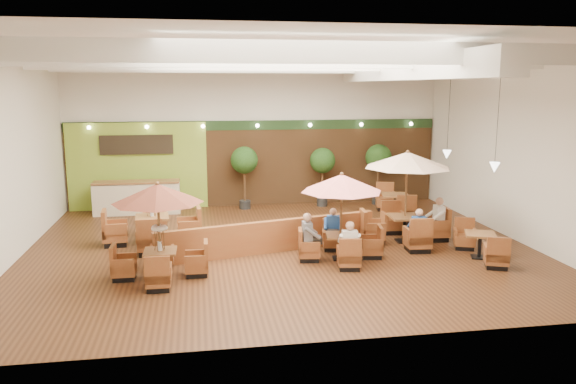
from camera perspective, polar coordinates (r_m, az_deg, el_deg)
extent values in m
plane|color=#381E0F|center=(15.93, -0.78, -5.67)|extent=(14.00, 14.00, 0.00)
cube|color=silver|center=(21.31, -3.21, 6.00)|extent=(14.00, 0.04, 5.50)
cube|color=silver|center=(9.55, 4.55, 0.16)|extent=(14.00, 0.04, 5.50)
cube|color=silver|center=(15.94, -26.60, 3.30)|extent=(0.04, 12.00, 5.50)
cube|color=silver|center=(17.81, 22.13, 4.31)|extent=(0.04, 12.00, 5.50)
cube|color=white|center=(15.32, -0.83, 14.48)|extent=(14.00, 12.00, 0.04)
cube|color=brown|center=(21.37, -3.16, 2.92)|extent=(13.90, 0.10, 3.20)
cube|color=#1E3819|center=(21.22, -3.20, 6.79)|extent=(13.90, 0.12, 0.35)
cube|color=#87A931|center=(21.30, -15.01, 2.54)|extent=(5.00, 0.08, 3.20)
cube|color=black|center=(21.13, -15.13, 4.66)|extent=(2.60, 0.08, 0.70)
cube|color=white|center=(16.18, 11.81, 12.11)|extent=(0.60, 11.00, 0.60)
cube|color=white|center=(11.36, 2.25, 14.01)|extent=(13.60, 0.12, 0.45)
cube|color=white|center=(14.02, -0.02, 13.40)|extent=(13.60, 0.12, 0.45)
cube|color=white|center=(16.58, -1.51, 12.98)|extent=(13.60, 0.12, 0.45)
cube|color=white|center=(19.26, -2.63, 12.65)|extent=(13.60, 0.12, 0.45)
cylinder|color=black|center=(16.27, 20.61, 7.95)|extent=(0.01, 0.01, 3.20)
cone|color=white|center=(16.40, 20.24, 2.36)|extent=(0.28, 0.28, 0.28)
cylinder|color=black|center=(18.93, 16.08, 8.50)|extent=(0.01, 0.01, 3.20)
cone|color=white|center=(19.05, 15.83, 3.69)|extent=(0.28, 0.28, 0.28)
sphere|color=#FFEAC6|center=(21.20, -19.57, 6.19)|extent=(0.14, 0.14, 0.14)
sphere|color=#FFEAC6|center=(20.94, -14.15, 6.44)|extent=(0.14, 0.14, 0.14)
sphere|color=#FFEAC6|center=(20.87, -8.64, 6.63)|extent=(0.14, 0.14, 0.14)
sphere|color=#FFEAC6|center=(20.99, -3.13, 6.75)|extent=(0.14, 0.14, 0.14)
sphere|color=#FFEAC6|center=(21.30, 2.26, 6.82)|extent=(0.14, 0.14, 0.14)
sphere|color=#FFEAC6|center=(21.79, 7.46, 6.82)|extent=(0.14, 0.14, 0.14)
sphere|color=#FFEAC6|center=(22.44, 12.39, 6.78)|extent=(0.14, 0.14, 0.14)
cube|color=beige|center=(20.71, -15.07, -0.64)|extent=(3.00, 0.70, 1.10)
cube|color=brown|center=(20.60, -15.15, 1.00)|extent=(3.00, 0.75, 0.06)
cube|color=brown|center=(15.40, -1.80, -4.55)|extent=(6.22, 1.77, 0.88)
cube|color=brown|center=(13.69, -12.87, -5.91)|extent=(0.77, 0.77, 0.05)
cylinder|color=black|center=(13.78, -12.81, -7.16)|extent=(0.09, 0.09, 0.59)
cube|color=black|center=(13.88, -12.76, -8.38)|extent=(0.41, 0.41, 0.04)
cube|color=brown|center=(13.00, -13.02, -8.55)|extent=(0.56, 0.56, 0.28)
cube|color=brown|center=(12.69, -13.12, -7.75)|extent=(0.55, 0.10, 0.62)
cube|color=brown|center=(12.97, -14.20, -7.82)|extent=(0.08, 0.49, 0.25)
cube|color=brown|center=(12.92, -11.90, -7.79)|extent=(0.08, 0.49, 0.25)
cube|color=black|center=(13.07, -12.98, -9.40)|extent=(0.50, 0.50, 0.12)
cube|color=brown|center=(14.60, -12.61, -6.38)|extent=(0.56, 0.56, 0.28)
cube|color=brown|center=(14.75, -12.62, -5.12)|extent=(0.55, 0.10, 0.62)
cube|color=brown|center=(14.54, -11.62, -5.69)|extent=(0.08, 0.49, 0.25)
cube|color=brown|center=(14.58, -13.66, -5.73)|extent=(0.08, 0.49, 0.25)
cube|color=black|center=(14.66, -12.58, -7.14)|extent=(0.50, 0.50, 0.12)
cube|color=brown|center=(13.88, -16.32, -7.46)|extent=(0.56, 0.56, 0.28)
cube|color=brown|center=(13.78, -15.41, -6.39)|extent=(0.10, 0.55, 0.62)
cube|color=brown|center=(14.07, -16.22, -6.45)|extent=(0.49, 0.08, 0.25)
cube|color=brown|center=(13.58, -16.50, -7.09)|extent=(0.49, 0.08, 0.25)
cube|color=black|center=(13.94, -16.27, -8.26)|extent=(0.50, 0.50, 0.12)
cube|color=brown|center=(13.77, -9.26, -7.31)|extent=(0.56, 0.56, 0.28)
cube|color=brown|center=(13.69, -10.27, -6.28)|extent=(0.10, 0.55, 0.62)
cube|color=brown|center=(13.47, -9.29, -6.93)|extent=(0.49, 0.08, 0.25)
cube|color=brown|center=(13.96, -9.27, -6.29)|extent=(0.49, 0.08, 0.25)
cube|color=black|center=(13.83, -9.23, -8.12)|extent=(0.50, 0.50, 0.12)
cylinder|color=brown|center=(13.56, -12.95, -4.00)|extent=(0.06, 0.06, 2.23)
cone|color=#5E291B|center=(13.36, -13.12, -0.13)|extent=(2.14, 2.14, 0.45)
sphere|color=brown|center=(13.32, -13.16, 0.84)|extent=(0.10, 0.10, 0.10)
cylinder|color=silver|center=(13.65, -12.89, -5.36)|extent=(0.10, 0.10, 0.22)
cube|color=brown|center=(14.81, 5.37, -4.43)|extent=(0.86, 0.86, 0.05)
cylinder|color=black|center=(14.89, 5.35, -5.58)|extent=(0.09, 0.09, 0.59)
cube|color=black|center=(14.98, 5.33, -6.72)|extent=(0.45, 0.45, 0.04)
cube|color=brown|center=(14.13, 6.21, -6.76)|extent=(0.63, 0.63, 0.28)
cube|color=brown|center=(13.85, 6.62, -5.98)|extent=(0.56, 0.17, 0.62)
cube|color=brown|center=(14.05, 5.18, -6.09)|extent=(0.14, 0.49, 0.25)
cube|color=brown|center=(14.11, 7.27, -6.05)|extent=(0.14, 0.49, 0.25)
cube|color=black|center=(14.19, 6.20, -7.55)|extent=(0.55, 0.55, 0.12)
cube|color=brown|center=(15.69, 4.57, -4.95)|extent=(0.63, 0.63, 0.28)
cube|color=brown|center=(15.83, 4.27, -3.81)|extent=(0.56, 0.17, 0.62)
cube|color=brown|center=(15.67, 5.52, -4.31)|extent=(0.14, 0.49, 0.25)
cube|color=brown|center=(15.62, 3.64, -4.33)|extent=(0.14, 0.49, 0.25)
cube|color=black|center=(15.75, 4.56, -5.67)|extent=(0.55, 0.55, 0.12)
cube|color=brown|center=(14.72, 2.15, -5.98)|extent=(0.63, 0.63, 0.28)
cube|color=brown|center=(14.73, 3.01, -4.91)|extent=(0.17, 0.56, 0.62)
cube|color=brown|center=(14.92, 2.11, -5.04)|extent=(0.49, 0.14, 0.25)
cube|color=brown|center=(14.43, 2.21, -5.60)|extent=(0.49, 0.14, 0.25)
cube|color=black|center=(14.78, 2.15, -6.74)|extent=(0.55, 0.55, 0.12)
cube|color=brown|center=(15.14, 8.45, -5.62)|extent=(0.63, 0.63, 0.28)
cube|color=brown|center=(14.97, 7.68, -4.73)|extent=(0.17, 0.56, 0.62)
cube|color=brown|center=(14.85, 8.63, -5.24)|extent=(0.49, 0.14, 0.25)
cube|color=brown|center=(15.33, 8.32, -4.72)|extent=(0.49, 0.14, 0.25)
cube|color=black|center=(15.20, 8.43, -6.36)|extent=(0.55, 0.55, 0.12)
cylinder|color=brown|center=(14.69, 5.40, -2.65)|extent=(0.06, 0.06, 2.22)
cone|color=#C96361|center=(14.51, 5.47, 0.92)|extent=(2.13, 2.13, 0.45)
sphere|color=brown|center=(14.47, 5.48, 1.82)|extent=(0.10, 0.10, 0.10)
cube|color=brown|center=(16.70, 11.81, -2.48)|extent=(0.94, 0.94, 0.06)
cylinder|color=black|center=(16.79, 11.77, -3.69)|extent=(0.10, 0.10, 0.69)
cube|color=black|center=(16.88, 11.72, -4.88)|extent=(0.50, 0.50, 0.04)
cube|color=brown|center=(15.92, 13.03, -4.80)|extent=(0.69, 0.69, 0.33)
cube|color=brown|center=(15.61, 13.51, -3.95)|extent=(0.65, 0.15, 0.73)
cube|color=brown|center=(15.77, 12.02, -4.12)|extent=(0.12, 0.58, 0.29)
cube|color=brown|center=(15.96, 14.09, -4.03)|extent=(0.12, 0.58, 0.29)
cube|color=black|center=(15.98, 12.99, -5.63)|extent=(0.61, 0.61, 0.15)
cube|color=brown|center=(17.70, 10.62, -3.14)|extent=(0.69, 0.69, 0.33)
cube|color=brown|center=(17.87, 10.30, -1.97)|extent=(0.65, 0.15, 0.73)
cube|color=brown|center=(17.74, 11.58, -2.46)|extent=(0.12, 0.58, 0.29)
cube|color=brown|center=(17.57, 9.69, -2.51)|extent=(0.12, 0.58, 0.29)
cube|color=black|center=(17.76, 10.59, -3.89)|extent=(0.61, 0.61, 0.15)
cube|color=brown|center=(16.48, 8.54, -4.11)|extent=(0.69, 0.69, 0.33)
cube|color=brown|center=(16.50, 9.44, -3.00)|extent=(0.15, 0.65, 0.73)
cube|color=brown|center=(16.71, 8.31, -3.16)|extent=(0.58, 0.12, 0.29)
cube|color=brown|center=(16.15, 8.82, -3.67)|extent=(0.58, 0.12, 0.29)
cube|color=black|center=(16.54, 8.52, -4.91)|extent=(0.61, 0.61, 0.15)
cube|color=brown|center=(17.18, 14.84, -3.74)|extent=(0.69, 0.69, 0.33)
cube|color=brown|center=(16.98, 14.08, -2.79)|extent=(0.15, 0.65, 0.73)
cube|color=brown|center=(16.86, 15.23, -3.31)|extent=(0.58, 0.12, 0.29)
cube|color=brown|center=(17.40, 14.53, -2.84)|extent=(0.58, 0.12, 0.29)
cube|color=black|center=(17.24, 14.80, -4.51)|extent=(0.61, 0.61, 0.15)
cylinder|color=brown|center=(16.59, 11.89, -0.62)|extent=(0.06, 0.06, 2.60)
cone|color=#CEAB8F|center=(16.41, 12.04, 3.21)|extent=(2.50, 2.50, 0.45)
sphere|color=brown|center=(16.38, 12.07, 4.01)|extent=(0.10, 0.10, 0.10)
cube|color=brown|center=(16.58, -13.64, -2.50)|extent=(1.00, 1.00, 0.07)
cylinder|color=black|center=(16.67, -13.59, -3.79)|extent=(0.11, 0.11, 0.72)
cube|color=black|center=(16.77, -13.53, -5.06)|extent=(0.53, 0.53, 0.04)
cube|color=brown|center=(15.69, -13.84, -5.00)|extent=(0.73, 0.73, 0.35)
cube|color=brown|center=(15.33, -14.06, -4.10)|extent=(0.69, 0.16, 0.77)
cube|color=brown|center=(15.64, -15.04, -4.27)|extent=(0.13, 0.61, 0.31)
cube|color=brown|center=(15.63, -12.71, -4.18)|extent=(0.13, 0.61, 0.31)
cube|color=black|center=(15.76, -13.80, -5.88)|extent=(0.65, 0.65, 0.15)
cube|color=brown|center=(17.70, -13.34, -3.19)|extent=(0.73, 0.73, 0.35)
cube|color=brown|center=(17.90, -13.26, -1.95)|extent=(0.69, 0.16, 0.77)
cube|color=brown|center=(17.65, -12.34, -2.45)|extent=(0.13, 0.61, 0.31)
cube|color=brown|center=(17.65, -14.40, -2.54)|extent=(0.13, 0.61, 0.31)
cube|color=black|center=(17.76, -13.30, -3.98)|extent=(0.65, 0.65, 0.15)
cube|color=brown|center=(16.81, -17.12, -4.12)|extent=(0.73, 0.73, 0.35)
cube|color=brown|center=(16.67, -16.23, -3.03)|extent=(0.16, 0.69, 0.77)
cube|color=brown|center=(17.06, -17.10, -3.14)|extent=(0.61, 0.13, 0.31)
cube|color=brown|center=(16.45, -17.23, -3.66)|extent=(0.61, 0.13, 0.31)
cube|color=black|center=(16.87, -17.08, -4.95)|extent=(0.65, 0.65, 0.15)
cube|color=brown|center=(16.64, -9.99, -3.94)|extent=(0.73, 0.73, 0.35)
cube|color=brown|center=(16.59, -11.01, -2.86)|extent=(0.16, 0.69, 0.77)
cube|color=brown|center=(16.28, -9.94, -3.48)|extent=(0.61, 0.13, 0.31)
cube|color=brown|center=(16.90, -10.08, -2.96)|extent=(0.61, 0.13, 0.31)
cube|color=black|center=(16.71, -9.96, -4.78)|extent=(0.65, 0.65, 0.15)
cylinder|color=silver|center=(16.55, -13.67, -2.02)|extent=(0.10, 0.10, 0.22)
cube|color=brown|center=(15.69, 18.96, -4.08)|extent=(0.99, 0.99, 0.05)
cylinder|color=black|center=(15.77, 18.90, -5.18)|extent=(0.09, 0.09, 0.59)
cube|color=black|center=(15.86, 18.83, -6.28)|extent=(0.52, 0.52, 0.04)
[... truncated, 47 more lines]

